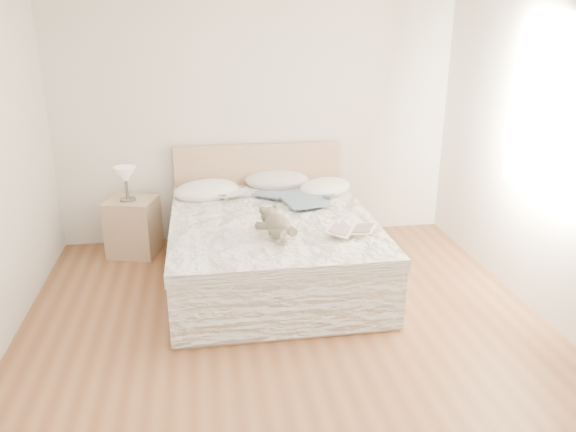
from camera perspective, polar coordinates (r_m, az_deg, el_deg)
The scene contains 14 objects.
floor at distance 4.08m, azimuth 0.51°, elevation -13.29°, with size 4.00×4.50×0.00m, color brown.
wall_back at distance 5.73m, azimuth -3.21°, elevation 10.85°, with size 4.00×0.02×2.70m, color silver.
wall_front at distance 1.54m, azimuth 15.13°, elevation -15.55°, with size 4.00×0.02×2.70m, color silver.
window at distance 4.55m, azimuth 25.68°, elevation 7.97°, with size 0.02×1.30×1.10m, color white.
bed at distance 4.99m, azimuth -1.73°, elevation -2.93°, with size 1.72×2.14×1.00m.
nightstand at distance 5.69m, azimuth -15.44°, elevation -1.06°, with size 0.45×0.40×0.56m, color tan.
table_lamp at distance 5.52m, azimuth -16.18°, elevation 3.87°, with size 0.21×0.21×0.33m.
pillow_left at distance 5.46m, azimuth -8.28°, elevation 2.60°, with size 0.64×0.45×0.19m, color white.
pillow_middle at distance 5.74m, azimuth -1.13°, elevation 3.65°, with size 0.66×0.46×0.20m, color white.
pillow_right at distance 5.51m, azimuth 3.79°, elevation 2.92°, with size 0.57×0.40×0.17m, color white.
blouse at distance 5.19m, azimuth 1.44°, elevation 1.77°, with size 0.58×0.62×0.02m, color #435A74, non-canonical shape.
photo_book at distance 5.36m, azimuth -6.03°, elevation 2.27°, with size 0.34×0.24×0.03m, color silver.
childrens_book at distance 4.44m, azimuth 6.48°, elevation -1.48°, with size 0.37×0.25×0.02m, color #FFF4CE.
teddy_bear at distance 4.32m, azimuth -1.01°, elevation -1.68°, with size 0.25×0.35×0.18m, color #675E4E, non-canonical shape.
Camera 1 is at (-0.57, -3.38, 2.22)m, focal length 35.00 mm.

